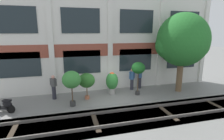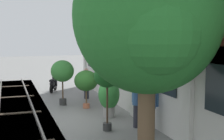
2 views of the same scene
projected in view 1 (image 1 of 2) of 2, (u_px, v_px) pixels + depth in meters
ground_plane at (119, 100)px, 11.44m from camera, size 80.00×80.00×0.00m
apartment_facade at (109, 36)px, 13.04m from camera, size 16.97×0.64×8.23m
rail_tracks at (132, 119)px, 9.31m from camera, size 24.61×2.80×0.43m
broadleaf_tree at (182, 41)px, 12.46m from camera, size 3.81×3.63×5.74m
potted_plant_low_pan at (87, 81)px, 11.45m from camera, size 1.09×1.09×1.77m
potted_plant_glazed_jar at (112, 81)px, 12.45m from camera, size 0.87×0.87×1.61m
potted_plant_terracotta_small at (72, 80)px, 10.26m from camera, size 1.10×1.10×2.18m
potted_plant_tall_urn at (138, 69)px, 12.08m from camera, size 0.94×0.94×2.37m
scooter_near_curb at (4, 105)px, 9.65m from camera, size 1.30×0.72×0.98m
resident_by_doorway at (54, 86)px, 11.52m from camera, size 0.46×0.34×1.63m
resident_watching_tracks at (132, 79)px, 13.37m from camera, size 0.51×0.34×1.66m
resident_near_plants at (140, 78)px, 13.75m from camera, size 0.34×0.50×1.61m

